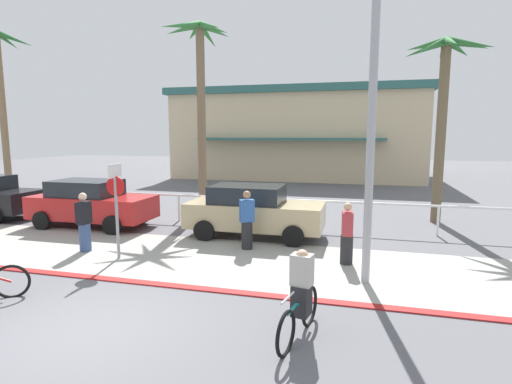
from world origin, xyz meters
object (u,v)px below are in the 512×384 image
(pedestrian_0, at_px, (347,236))
(pedestrian_2, at_px, (84,225))
(palm_tree_1, at_px, (200,69))
(palm_tree_2, at_px, (444,82))
(pedestrian_1, at_px, (247,223))
(palm_tree_0, at_px, (0,77))
(stop_sign_bike_lane, at_px, (116,197))
(cyclist_teal_1, at_px, (300,296))
(car_red_1, at_px, (91,203))
(streetlight_curb, at_px, (373,88))
(car_tan_2, at_px, (253,211))

(pedestrian_0, bearing_deg, pedestrian_2, -174.25)
(palm_tree_1, relative_size, palm_tree_2, 1.18)
(pedestrian_1, distance_m, pedestrian_2, 4.62)
(palm_tree_2, xyz_separation_m, pedestrian_1, (-5.93, -5.33, -4.41))
(palm_tree_0, bearing_deg, stop_sign_bike_lane, -34.26)
(cyclist_teal_1, xyz_separation_m, pedestrian_2, (-6.66, 3.28, 0.09))
(car_red_1, bearing_deg, streetlight_curb, -20.16)
(palm_tree_1, xyz_separation_m, cyclist_teal_1, (5.90, -10.21, -5.36))
(streetlight_curb, distance_m, palm_tree_0, 20.54)
(palm_tree_0, bearing_deg, pedestrian_1, -23.15)
(pedestrian_0, xyz_separation_m, pedestrian_1, (-2.85, 0.66, 0.06))
(palm_tree_0, distance_m, cyclist_teal_1, 21.48)
(palm_tree_1, xyz_separation_m, car_tan_2, (3.43, -4.06, -5.19))
(palm_tree_1, distance_m, palm_tree_2, 9.61)
(car_red_1, distance_m, car_tan_2, 6.05)
(pedestrian_0, bearing_deg, car_red_1, 167.27)
(streetlight_curb, bearing_deg, pedestrian_0, 107.89)
(palm_tree_0, bearing_deg, palm_tree_1, -4.76)
(palm_tree_1, relative_size, cyclist_teal_1, 4.48)
(stop_sign_bike_lane, height_order, palm_tree_0, palm_tree_0)
(cyclist_teal_1, xyz_separation_m, pedestrian_1, (-2.26, 4.67, 0.11))
(cyclist_teal_1, relative_size, pedestrian_1, 1.04)
(car_red_1, height_order, pedestrian_1, pedestrian_1)
(car_red_1, bearing_deg, palm_tree_1, 57.73)
(palm_tree_2, bearing_deg, pedestrian_0, -117.18)
(palm_tree_2, xyz_separation_m, car_tan_2, (-6.14, -3.85, -4.34))
(streetlight_curb, xyz_separation_m, palm_tree_1, (-6.97, 7.66, 1.78))
(palm_tree_0, relative_size, pedestrian_0, 5.35)
(stop_sign_bike_lane, distance_m, car_tan_2, 4.40)
(stop_sign_bike_lane, relative_size, car_tan_2, 0.58)
(stop_sign_bike_lane, xyz_separation_m, palm_tree_2, (9.01, 7.09, 3.53))
(stop_sign_bike_lane, distance_m, cyclist_teal_1, 6.16)
(streetlight_curb, relative_size, car_tan_2, 1.70)
(stop_sign_bike_lane, relative_size, streetlight_curb, 0.34)
(cyclist_teal_1, bearing_deg, palm_tree_0, 147.41)
(car_tan_2, height_order, pedestrian_0, car_tan_2)
(pedestrian_1, bearing_deg, palm_tree_1, 123.33)
(palm_tree_2, distance_m, cyclist_teal_1, 11.57)
(car_tan_2, distance_m, pedestrian_2, 5.08)
(streetlight_curb, bearing_deg, palm_tree_1, 132.27)
(pedestrian_2, bearing_deg, palm_tree_1, 83.77)
(stop_sign_bike_lane, distance_m, pedestrian_0, 6.11)
(car_tan_2, bearing_deg, pedestrian_2, -145.60)
(stop_sign_bike_lane, relative_size, pedestrian_1, 1.48)
(palm_tree_1, bearing_deg, pedestrian_1, -56.67)
(cyclist_teal_1, bearing_deg, palm_tree_1, 120.04)
(palm_tree_1, height_order, pedestrian_1, palm_tree_1)
(cyclist_teal_1, relative_size, pedestrian_2, 1.05)
(cyclist_teal_1, bearing_deg, streetlight_curb, 67.35)
(car_red_1, bearing_deg, cyclist_teal_1, -35.45)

